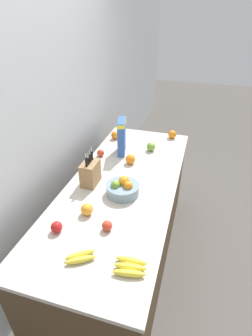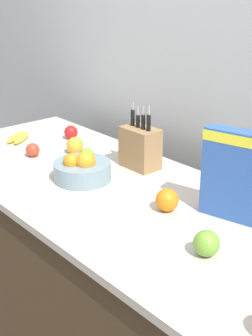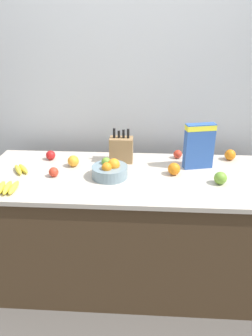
{
  "view_description": "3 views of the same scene",
  "coord_description": "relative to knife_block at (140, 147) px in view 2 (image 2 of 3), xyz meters",
  "views": [
    {
      "loc": [
        -1.6,
        -0.5,
        2.04
      ],
      "look_at": [
        0.05,
        -0.01,
        0.97
      ],
      "focal_mm": 28.0,
      "sensor_mm": 36.0,
      "label": 1
    },
    {
      "loc": [
        1.35,
        -1.09,
        1.65
      ],
      "look_at": [
        0.06,
        0.03,
        0.95
      ],
      "focal_mm": 50.0,
      "sensor_mm": 36.0,
      "label": 2
    },
    {
      "loc": [
        0.1,
        -2.01,
        1.82
      ],
      "look_at": [
        -0.02,
        -0.05,
        0.93
      ],
      "focal_mm": 35.0,
      "sensor_mm": 36.0,
      "label": 3
    }
  ],
  "objects": [
    {
      "name": "wall_back",
      "position": [
        0.07,
        0.39,
        0.34
      ],
      "size": [
        9.0,
        0.06,
        2.6
      ],
      "color": "silver",
      "rests_on": "ground_plane"
    },
    {
      "name": "orange_front_center",
      "position": [
        0.37,
        -0.21,
        -0.05
      ],
      "size": [
        0.08,
        0.08,
        0.08
      ],
      "primitive_type": "sphere",
      "color": "orange",
      "rests_on": "counter"
    },
    {
      "name": "orange_front_right",
      "position": [
        -0.34,
        -0.12,
        -0.05
      ],
      "size": [
        0.08,
        0.08,
        0.08
      ],
      "primitive_type": "sphere",
      "color": "orange",
      "rests_on": "counter"
    },
    {
      "name": "banana_bunch_right",
      "position": [
        -0.68,
        -0.23,
        -0.08
      ],
      "size": [
        0.15,
        0.18,
        0.04
      ],
      "rotation": [
        0.0,
        0.0,
        5.29
      ],
      "color": "yellow",
      "rests_on": "counter"
    },
    {
      "name": "apple_rear",
      "position": [
        0.42,
        0.09,
        -0.06
      ],
      "size": [
        0.06,
        0.06,
        0.06
      ],
      "primitive_type": "sphere",
      "color": "red",
      "rests_on": "counter"
    },
    {
      "name": "apple_leftmost",
      "position": [
        0.66,
        -0.33,
        -0.05
      ],
      "size": [
        0.08,
        0.08,
        0.08
      ],
      "primitive_type": "sphere",
      "color": "#6B9E33",
      "rests_on": "counter"
    },
    {
      "name": "apple_by_knife_block",
      "position": [
        -0.53,
        -0.0,
        -0.06
      ],
      "size": [
        0.07,
        0.07,
        0.07
      ],
      "primitive_type": "sphere",
      "color": "red",
      "rests_on": "counter"
    },
    {
      "name": "knife_block",
      "position": [
        0.0,
        0.0,
        0.0
      ],
      "size": [
        0.17,
        0.11,
        0.29
      ],
      "color": "#937047",
      "rests_on": "counter"
    },
    {
      "name": "cereal_box",
      "position": [
        0.55,
        -0.08,
        0.08
      ],
      "size": [
        0.22,
        0.11,
        0.32
      ],
      "rotation": [
        0.0,
        0.0,
        0.24
      ],
      "color": "#2D56A8",
      "rests_on": "counter"
    },
    {
      "name": "apple_front",
      "position": [
        -0.43,
        -0.29,
        -0.06
      ],
      "size": [
        0.07,
        0.07,
        0.07
      ],
      "primitive_type": "sphere",
      "color": "red",
      "rests_on": "counter"
    },
    {
      "name": "counter",
      "position": [
        0.07,
        -0.24,
        -0.52
      ],
      "size": [
        2.04,
        0.82,
        0.86
      ],
      "color": "#4C3823",
      "rests_on": "ground_plane"
    },
    {
      "name": "fruit_bowl",
      "position": [
        -0.06,
        -0.28,
        -0.05
      ],
      "size": [
        0.24,
        0.24,
        0.13
      ],
      "color": "gray",
      "rests_on": "counter"
    }
  ]
}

